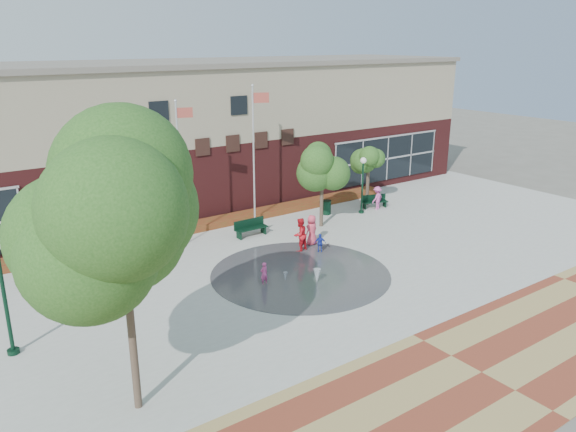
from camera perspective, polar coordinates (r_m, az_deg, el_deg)
ground at (r=24.28m, az=5.55°, el=-8.19°), size 120.00×120.00×0.00m
plaza_concrete at (r=27.14m, az=0.00°, el=-5.23°), size 46.00×18.00×0.01m
paver_band at (r=20.23m, az=19.07°, el=-14.80°), size 46.00×6.00×0.01m
splash_pad at (r=26.40m, az=1.27°, el=-5.92°), size 8.40×8.40×0.01m
library_building at (r=37.31m, az=-12.24°, el=8.09°), size 44.40×10.40×9.20m
flower_bed at (r=33.23m, az=-7.64°, el=-1.07°), size 26.00×1.20×0.40m
flagpole_left at (r=29.30m, az=-10.90°, el=4.93°), size 0.87×0.32×7.68m
flagpole_right at (r=32.24m, az=-3.44°, el=6.85°), size 0.93×0.47×8.15m
lamp_left at (r=21.21m, az=-27.05°, el=-6.10°), size 0.46×0.46×4.34m
lamp_right at (r=35.16m, az=7.59°, el=3.76°), size 0.38×0.38×3.59m
bench_left at (r=28.81m, az=-18.77°, el=-4.21°), size 1.89×1.05×0.92m
bench_mid at (r=31.27m, az=-3.77°, el=-1.54°), size 1.93×0.55×0.97m
bench_right at (r=36.92m, az=8.77°, el=1.23°), size 1.77×1.00×0.86m
trash_can at (r=35.15m, az=3.95°, el=0.88°), size 0.56×0.56×0.92m
tree_big_left at (r=15.60m, az=-16.65°, el=0.25°), size 5.31×5.31×8.48m
tree_mid at (r=32.07m, az=3.50°, el=5.18°), size 2.99×2.99×5.04m
tree_small_right at (r=36.90m, az=8.20°, el=5.70°), size 2.45×2.45×4.19m
water_jet_a at (r=25.48m, az=2.95°, el=-6.84°), size 0.34×0.34×0.65m
water_jet_b at (r=25.63m, az=-0.26°, el=-6.67°), size 0.19×0.19×0.43m
child_splash at (r=25.13m, az=-2.45°, el=-5.87°), size 0.42×0.30×1.07m
adult_red at (r=28.89m, az=1.22°, el=-1.92°), size 0.99×0.85×1.78m
adult_pink at (r=29.81m, az=2.42°, el=-1.44°), size 0.90×0.69×1.65m
child_blue at (r=28.83m, az=3.29°, el=-2.78°), size 0.63×0.57×1.02m
person_bench at (r=36.54m, az=9.05°, el=1.82°), size 1.08×0.77×1.51m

